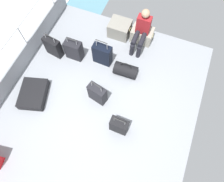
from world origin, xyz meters
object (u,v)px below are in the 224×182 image
suitcase_5 (97,94)px  cargo_crate_1 (142,35)px  suitcase_0 (53,47)px  duffel_bag (126,70)px  passenger_seated (142,30)px  suitcase_4 (102,54)px  suitcase_2 (33,94)px  suitcase_6 (74,50)px  cargo_crate_0 (120,29)px  suitcase_1 (119,126)px

suitcase_5 → cargo_crate_1: bearing=78.9°
suitcase_0 → duffel_bag: bearing=3.1°
passenger_seated → suitcase_5: (-0.40, -1.85, -0.28)m
suitcase_4 → suitcase_5: bearing=-73.5°
passenger_seated → suitcase_4: passenger_seated is taller
passenger_seated → suitcase_0: (-1.94, -1.08, -0.29)m
suitcase_0 → suitcase_2: bearing=-85.0°
duffel_bag → suitcase_6: bearing=179.5°
passenger_seated → suitcase_6: passenger_seated is taller
passenger_seated → cargo_crate_1: bearing=90.0°
cargo_crate_0 → suitcase_4: suitcase_4 is taller
suitcase_6 → suitcase_1: bearing=-38.8°
suitcase_6 → duffel_bag: bearing=-0.5°
suitcase_4 → duffel_bag: (0.66, -0.13, -0.13)m
cargo_crate_1 → suitcase_4: (-0.70, -1.02, 0.11)m
suitcase_2 → duffel_bag: 2.25m
cargo_crate_1 → suitcase_6: size_ratio=0.86×
suitcase_0 → suitcase_6: size_ratio=1.04×
passenger_seated → duffel_bag: (-0.04, -0.98, -0.40)m
cargo_crate_0 → cargo_crate_1: 0.62m
suitcase_0 → suitcase_5: 1.72m
suitcase_6 → suitcase_5: bearing=-41.1°
cargo_crate_1 → suitcase_5: bearing=-101.1°
cargo_crate_0 → duffel_bag: (0.58, -1.13, -0.04)m
cargo_crate_1 → duffel_bag: 1.16m
suitcase_1 → suitcase_6: size_ratio=0.95×
suitcase_0 → suitcase_4: bearing=10.7°
cargo_crate_0 → passenger_seated: bearing=-13.7°
suitcase_1 → suitcase_5: (-0.71, 0.50, 0.02)m
suitcase_0 → duffel_bag: 1.91m
suitcase_0 → suitcase_2: suitcase_0 is taller
cargo_crate_1 → duffel_bag: (-0.04, -1.16, -0.03)m
duffel_bag → cargo_crate_1: bearing=88.2°
suitcase_4 → duffel_bag: size_ratio=1.38×
suitcase_1 → suitcase_5: 0.87m
suitcase_4 → suitcase_6: bearing=-170.5°
cargo_crate_0 → suitcase_5: suitcase_5 is taller
suitcase_0 → suitcase_6: bearing=12.2°
suitcase_0 → suitcase_2: size_ratio=0.81×
passenger_seated → suitcase_0: bearing=-150.9°
passenger_seated → suitcase_5: 1.92m
cargo_crate_0 → duffel_bag: duffel_bag is taller
suitcase_2 → suitcase_6: size_ratio=1.29×
passenger_seated → suitcase_0: passenger_seated is taller
suitcase_5 → duffel_bag: 0.96m
suitcase_2 → cargo_crate_0: bearing=64.0°
suitcase_1 → suitcase_2: suitcase_1 is taller
cargo_crate_1 → suitcase_6: (-1.42, -1.15, 0.08)m
cargo_crate_1 → suitcase_2: cargo_crate_1 is taller
duffel_bag → suitcase_1: bearing=-75.8°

